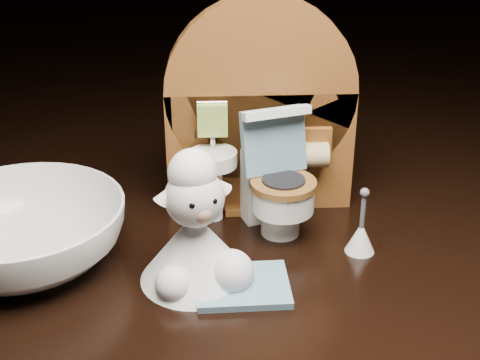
{
  "coord_description": "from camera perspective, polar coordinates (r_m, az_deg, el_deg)",
  "views": [
    {
      "loc": [
        -0.04,
        -0.36,
        0.23
      ],
      "look_at": [
        -0.02,
        0.01,
        0.05
      ],
      "focal_mm": 50.0,
      "sensor_mm": 36.0,
      "label": 1
    }
  ],
  "objects": [
    {
      "name": "backdrop_panel",
      "position": [
        0.46,
        1.66,
        5.13
      ],
      "size": [
        0.13,
        0.05,
        0.15
      ],
      "color": "brown",
      "rests_on": "ground"
    },
    {
      "name": "toy_toilet",
      "position": [
        0.44,
        3.13,
        -0.52
      ],
      "size": [
        0.05,
        0.06,
        0.09
      ],
      "rotation": [
        0.0,
        0.0,
        0.31
      ],
      "color": "white",
      "rests_on": "ground"
    },
    {
      "name": "bath_mat",
      "position": [
        0.4,
        0.24,
        -9.0
      ],
      "size": [
        0.06,
        0.05,
        0.0
      ],
      "primitive_type": "cube",
      "rotation": [
        0.0,
        0.0,
        0.02
      ],
      "color": "slate",
      "rests_on": "ground"
    },
    {
      "name": "toilet_brush",
      "position": [
        0.43,
        10.26,
        -4.65
      ],
      "size": [
        0.02,
        0.02,
        0.05
      ],
      "color": "white",
      "rests_on": "ground"
    },
    {
      "name": "plush_lamb",
      "position": [
        0.39,
        -3.75,
        -4.86
      ],
      "size": [
        0.07,
        0.07,
        0.09
      ],
      "rotation": [
        0.0,
        0.0,
        0.35
      ],
      "color": "white",
      "rests_on": "ground"
    },
    {
      "name": "ceramic_bowl",
      "position": [
        0.43,
        -18.0,
        -4.42
      ],
      "size": [
        0.13,
        0.13,
        0.04
      ],
      "primitive_type": "imported",
      "rotation": [
        0.0,
        0.0,
        -0.0
      ],
      "color": "white",
      "rests_on": "ground"
    }
  ]
}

